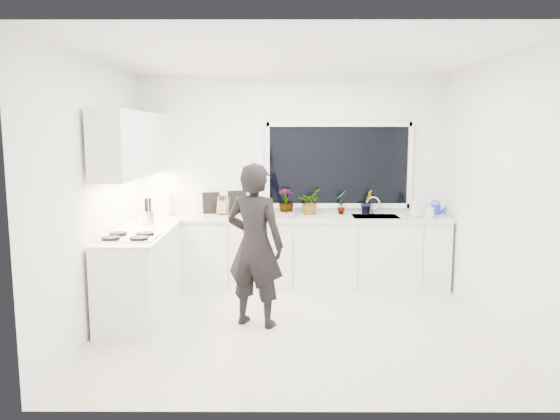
{
  "coord_description": "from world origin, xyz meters",
  "views": [
    {
      "loc": [
        -0.14,
        -5.4,
        1.98
      ],
      "look_at": [
        -0.16,
        0.4,
        1.15
      ],
      "focal_mm": 35.0,
      "sensor_mm": 36.0,
      "label": 1
    }
  ],
  "objects": [
    {
      "name": "picture_frame_large",
      "position": [
        -1.07,
        1.69,
        1.06
      ],
      "size": [
        0.22,
        0.08,
        0.28
      ],
      "primitive_type": "cube",
      "rotation": [
        0.0,
        0.0,
        0.29
      ],
      "color": "black",
      "rests_on": "countertop_back"
    },
    {
      "name": "faucet",
      "position": [
        1.05,
        1.65,
        1.03
      ],
      "size": [
        0.03,
        0.03,
        0.22
      ],
      "primitive_type": "cylinder",
      "color": "silver",
      "rests_on": "countertop_back"
    },
    {
      "name": "pizza_tray",
      "position": [
        -0.19,
        1.42,
        0.94
      ],
      "size": [
        0.52,
        0.41,
        0.03
      ],
      "primitive_type": "cube",
      "rotation": [
        0.0,
        0.0,
        -0.14
      ],
      "color": "silver",
      "rests_on": "countertop_back"
    },
    {
      "name": "watering_can",
      "position": [
        1.85,
        1.61,
        0.98
      ],
      "size": [
        0.15,
        0.15,
        0.13
      ],
      "primitive_type": "cylinder",
      "rotation": [
        0.0,
        0.0,
        -0.06
      ],
      "color": "#162CD0",
      "rests_on": "countertop_back"
    },
    {
      "name": "herb_plants",
      "position": [
        0.3,
        1.61,
        1.08
      ],
      "size": [
        1.25,
        0.36,
        0.34
      ],
      "color": "#26662D",
      "rests_on": "countertop_back"
    },
    {
      "name": "wall_right",
      "position": [
        2.01,
        0.0,
        1.35
      ],
      "size": [
        0.02,
        3.5,
        2.7
      ],
      "primitive_type": "cube",
      "color": "white",
      "rests_on": "ground"
    },
    {
      "name": "stovetop",
      "position": [
        -1.69,
        -0.0,
        0.94
      ],
      "size": [
        0.56,
        0.48,
        0.03
      ],
      "primitive_type": "cube",
      "color": "black",
      "rests_on": "countertop_left"
    },
    {
      "name": "base_cabinets_left",
      "position": [
        -1.67,
        0.35,
        0.44
      ],
      "size": [
        0.58,
        1.6,
        0.88
      ],
      "primitive_type": "cube",
      "color": "white",
      "rests_on": "floor"
    },
    {
      "name": "ceiling",
      "position": [
        0.0,
        0.0,
        2.71
      ],
      "size": [
        4.0,
        3.5,
        0.02
      ],
      "primitive_type": "cube",
      "color": "white",
      "rests_on": "wall_back"
    },
    {
      "name": "picture_frame_small",
      "position": [
        -0.72,
        1.69,
        1.07
      ],
      "size": [
        0.24,
        0.1,
        0.3
      ],
      "primitive_type": "cube",
      "rotation": [
        0.0,
        0.0,
        0.31
      ],
      "color": "black",
      "rests_on": "countertop_back"
    },
    {
      "name": "countertop_back",
      "position": [
        0.0,
        1.44,
        0.9
      ],
      "size": [
        3.94,
        0.62,
        0.04
      ],
      "primitive_type": "cube",
      "color": "silver",
      "rests_on": "base_cabinets_back"
    },
    {
      "name": "person",
      "position": [
        -0.41,
        0.04,
        0.84
      ],
      "size": [
        0.72,
        0.6,
        1.68
      ],
      "primitive_type": "imported",
      "rotation": [
        0.0,
        0.0,
        2.76
      ],
      "color": "black",
      "rests_on": "floor"
    },
    {
      "name": "window",
      "position": [
        0.6,
        1.73,
        1.55
      ],
      "size": [
        1.8,
        0.02,
        1.0
      ],
      "primitive_type": "cube",
      "color": "black",
      "rests_on": "wall_back"
    },
    {
      "name": "wall_back",
      "position": [
        0.0,
        1.76,
        1.35
      ],
      "size": [
        4.0,
        0.02,
        2.7
      ],
      "primitive_type": "cube",
      "color": "white",
      "rests_on": "ground"
    },
    {
      "name": "base_cabinets_back",
      "position": [
        0.0,
        1.45,
        0.44
      ],
      "size": [
        3.92,
        0.58,
        0.88
      ],
      "primitive_type": "cube",
      "color": "white",
      "rests_on": "floor"
    },
    {
      "name": "pizza",
      "position": [
        -0.19,
        1.42,
        0.95
      ],
      "size": [
        0.47,
        0.36,
        0.01
      ],
      "primitive_type": "cube",
      "rotation": [
        0.0,
        0.0,
        -0.14
      ],
      "color": "red",
      "rests_on": "pizza_tray"
    },
    {
      "name": "soap_bottles",
      "position": [
        1.57,
        1.3,
        1.05
      ],
      "size": [
        0.31,
        0.13,
        0.29
      ],
      "color": "#D8BF66",
      "rests_on": "countertop_back"
    },
    {
      "name": "utensil_crock",
      "position": [
        -1.68,
        0.8,
        1.0
      ],
      "size": [
        0.16,
        0.16,
        0.16
      ],
      "primitive_type": "cylinder",
      "rotation": [
        0.0,
        0.0,
        -0.28
      ],
      "color": "silver",
      "rests_on": "countertop_left"
    },
    {
      "name": "floor",
      "position": [
        0.0,
        0.0,
        -0.01
      ],
      "size": [
        4.0,
        3.5,
        0.02
      ],
      "primitive_type": "cube",
      "color": "beige",
      "rests_on": "ground"
    },
    {
      "name": "knife_block",
      "position": [
        -0.9,
        1.59,
        1.03
      ],
      "size": [
        0.15,
        0.13,
        0.22
      ],
      "primitive_type": "cube",
      "rotation": [
        0.0,
        0.0,
        -0.25
      ],
      "color": "#977046",
      "rests_on": "countertop_back"
    },
    {
      "name": "paper_towel_roll",
      "position": [
        -1.59,
        1.55,
        1.05
      ],
      "size": [
        0.15,
        0.15,
        0.26
      ],
      "primitive_type": "cylinder",
      "rotation": [
        0.0,
        0.0,
        0.42
      ],
      "color": "silver",
      "rests_on": "countertop_back"
    },
    {
      "name": "wall_left",
      "position": [
        -2.01,
        0.0,
        1.35
      ],
      "size": [
        0.02,
        3.5,
        2.7
      ],
      "primitive_type": "cube",
      "color": "white",
      "rests_on": "ground"
    },
    {
      "name": "sink",
      "position": [
        1.05,
        1.45,
        0.87
      ],
      "size": [
        0.58,
        0.42,
        0.14
      ],
      "primitive_type": "cube",
      "color": "silver",
      "rests_on": "countertop_back"
    },
    {
      "name": "upper_cabinets",
      "position": [
        -1.79,
        0.7,
        1.85
      ],
      "size": [
        0.34,
        2.1,
        0.7
      ],
      "primitive_type": "cube",
      "color": "white",
      "rests_on": "wall_left"
    },
    {
      "name": "countertop_left",
      "position": [
        -1.67,
        0.35,
        0.9
      ],
      "size": [
        0.62,
        1.6,
        0.04
      ],
      "primitive_type": "cube",
      "color": "silver",
      "rests_on": "base_cabinets_left"
    }
  ]
}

